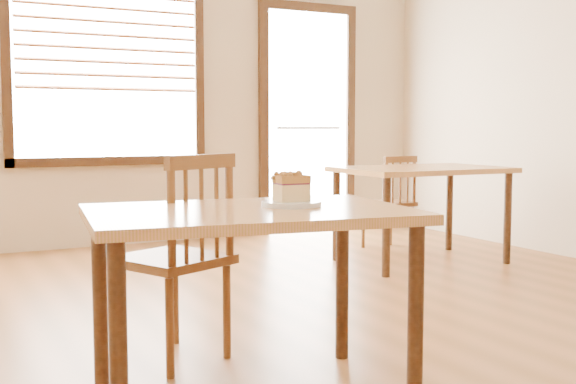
# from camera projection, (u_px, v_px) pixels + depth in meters

# --- Properties ---
(window_right) EXTENTS (1.76, 0.10, 1.96)m
(window_right) POSITION_uv_depth(u_px,v_px,m) (108.00, 41.00, 6.29)
(window_right) COLOR white
(window_right) RESTS_ON room_shell
(entry_door) EXTENTS (1.08, 0.06, 2.29)m
(entry_door) POSITION_uv_depth(u_px,v_px,m) (308.00, 113.00, 7.26)
(entry_door) COLOR white
(entry_door) RESTS_ON ground
(cafe_table_main) EXTENTS (1.32, 0.97, 0.75)m
(cafe_table_main) POSITION_uv_depth(u_px,v_px,m) (250.00, 234.00, 2.78)
(cafe_table_main) COLOR #CC824F
(cafe_table_main) RESTS_ON ground
(cafe_chair_main) EXTENTS (0.57, 0.57, 0.96)m
(cafe_chair_main) POSITION_uv_depth(u_px,v_px,m) (178.00, 257.00, 3.24)
(cafe_chair_main) COLOR brown
(cafe_chair_main) RESTS_ON ground
(cafe_table_second) EXTENTS (1.28, 0.86, 0.75)m
(cafe_table_second) POSITION_uv_depth(u_px,v_px,m) (422.00, 179.00, 5.63)
(cafe_table_second) COLOR #CC824F
(cafe_table_second) RESTS_ON ground
(cafe_chair_second) EXTENTS (0.39, 0.39, 0.82)m
(cafe_chair_second) POSITION_uv_depth(u_px,v_px,m) (390.00, 202.00, 6.23)
(cafe_chair_second) COLOR brown
(cafe_chair_second) RESTS_ON ground
(plate) EXTENTS (0.24, 0.24, 0.02)m
(plate) POSITION_uv_depth(u_px,v_px,m) (291.00, 204.00, 2.87)
(plate) COLOR white
(plate) RESTS_ON cafe_table_main
(cake_slice) EXTENTS (0.14, 0.10, 0.12)m
(cake_slice) POSITION_uv_depth(u_px,v_px,m) (292.00, 186.00, 2.87)
(cake_slice) COLOR #FFE290
(cake_slice) RESTS_ON plate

